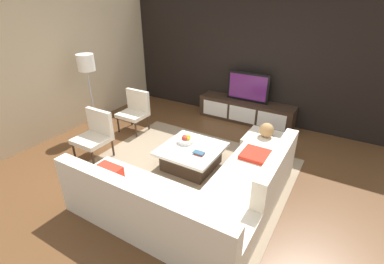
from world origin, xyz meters
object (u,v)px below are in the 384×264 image
(media_console, at_px, (246,111))
(television, at_px, (248,87))
(accent_chair_far, at_px, (135,108))
(fruit_bowl, at_px, (186,140))
(decorative_ball, at_px, (267,130))
(ottoman, at_px, (264,146))
(book_stack, at_px, (199,153))
(accent_chair_near, at_px, (95,132))
(sectional_couch, at_px, (196,197))
(floor_lamp, at_px, (87,67))
(coffee_table, at_px, (191,157))

(media_console, distance_m, television, 0.58)
(media_console, xyz_separation_m, accent_chair_far, (-1.90, -1.64, 0.24))
(fruit_bowl, height_order, decorative_ball, decorative_ball)
(ottoman, xyz_separation_m, accent_chair_far, (-2.76, -0.35, 0.29))
(media_console, relative_size, book_stack, 11.92)
(media_console, relative_size, fruit_bowl, 7.82)
(fruit_bowl, height_order, book_stack, fruit_bowl)
(accent_chair_near, bearing_deg, accent_chair_far, 101.33)
(media_console, relative_size, decorative_ball, 8.53)
(decorative_ball, bearing_deg, fruit_bowl, -141.76)
(sectional_couch, height_order, decorative_ball, sectional_couch)
(accent_chair_near, height_order, floor_lamp, floor_lamp)
(sectional_couch, height_order, accent_chair_far, accent_chair_far)
(coffee_table, xyz_separation_m, accent_chair_near, (-1.66, -0.56, 0.29))
(accent_chair_near, height_order, fruit_bowl, accent_chair_near)
(accent_chair_near, bearing_deg, decorative_ball, 35.81)
(book_stack, bearing_deg, fruit_bowl, 150.39)
(coffee_table, bearing_deg, fruit_bowl, 149.95)
(coffee_table, xyz_separation_m, floor_lamp, (-2.49, 0.14, 1.20))
(floor_lamp, xyz_separation_m, decorative_ball, (3.46, 0.86, -0.87))
(coffee_table, height_order, decorative_ball, decorative_ball)
(coffee_table, height_order, accent_chair_near, accent_chair_near)
(television, relative_size, coffee_table, 0.97)
(book_stack, bearing_deg, coffee_table, 150.75)
(television, bearing_deg, floor_lamp, -140.26)
(ottoman, bearing_deg, accent_chair_far, -172.87)
(fruit_bowl, height_order, accent_chair_far, accent_chair_far)
(fruit_bowl, relative_size, book_stack, 1.52)
(television, relative_size, floor_lamp, 0.58)
(sectional_couch, relative_size, ottoman, 3.59)
(media_console, distance_m, accent_chair_near, 3.37)
(decorative_ball, bearing_deg, ottoman, 0.00)
(accent_chair_far, height_order, decorative_ball, accent_chair_far)
(television, distance_m, sectional_couch, 3.34)
(television, distance_m, decorative_ball, 1.58)
(sectional_couch, height_order, book_stack, sectional_couch)
(coffee_table, distance_m, book_stack, 0.32)
(media_console, relative_size, television, 2.28)
(media_console, xyz_separation_m, accent_chair_near, (-1.76, -2.86, 0.24))
(television, distance_m, book_stack, 2.46)
(decorative_ball, bearing_deg, accent_chair_near, -149.19)
(accent_chair_near, xyz_separation_m, book_stack, (1.88, 0.44, -0.09))
(sectional_couch, bearing_deg, ottoman, 80.57)
(media_console, bearing_deg, floor_lamp, -140.27)
(floor_lamp, bearing_deg, media_console, 39.73)
(media_console, height_order, decorative_ball, decorative_ball)
(accent_chair_far, bearing_deg, fruit_bowl, -12.24)
(sectional_couch, distance_m, fruit_bowl, 1.35)
(media_console, height_order, ottoman, media_console)
(sectional_couch, xyz_separation_m, decorative_ball, (0.33, 1.96, 0.24))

